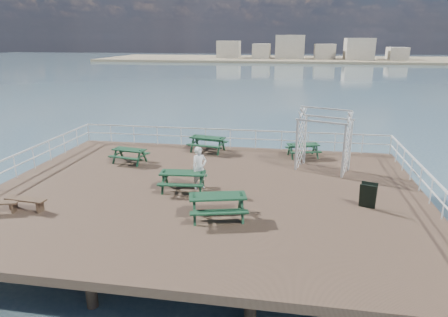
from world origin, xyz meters
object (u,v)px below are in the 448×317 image
(picnic_table_b, at_px, (208,141))
(picnic_table_c, at_px, (303,148))
(flat_bench_far, at_px, (26,201))
(picnic_table_a, at_px, (129,153))
(picnic_table_e, at_px, (218,201))
(trellis_arbor, at_px, (324,143))
(person, at_px, (199,168))
(picnic_table_d, at_px, (183,177))

(picnic_table_b, distance_m, picnic_table_c, 5.26)
(flat_bench_far, bearing_deg, picnic_table_a, 81.99)
(picnic_table_e, bearing_deg, picnic_table_c, 54.40)
(picnic_table_b, height_order, flat_bench_far, picnic_table_b)
(picnic_table_a, height_order, trellis_arbor, trellis_arbor)
(picnic_table_a, height_order, flat_bench_far, picnic_table_a)
(person, bearing_deg, picnic_table_e, -103.04)
(picnic_table_c, bearing_deg, picnic_table_e, -127.33)
(picnic_table_e, height_order, trellis_arbor, trellis_arbor)
(picnic_table_d, distance_m, picnic_table_e, 3.04)
(picnic_table_c, relative_size, flat_bench_far, 1.21)
(picnic_table_d, bearing_deg, picnic_table_c, 43.87)
(picnic_table_e, height_order, flat_bench_far, picnic_table_e)
(flat_bench_far, xyz_separation_m, person, (5.85, 3.27, 0.57))
(flat_bench_far, bearing_deg, person, 34.79)
(flat_bench_far, xyz_separation_m, trellis_arbor, (11.14, 6.64, 1.00))
(picnic_table_a, xyz_separation_m, picnic_table_c, (8.77, 2.52, -0.01))
(picnic_table_a, xyz_separation_m, trellis_arbor, (9.63, 0.44, 0.82))
(picnic_table_a, height_order, picnic_table_c, picnic_table_a)
(picnic_table_e, bearing_deg, person, 100.68)
(picnic_table_b, xyz_separation_m, flat_bench_far, (-5.01, -8.93, -0.26))
(picnic_table_a, xyz_separation_m, picnic_table_e, (5.63, -5.65, 0.10))
(picnic_table_a, bearing_deg, picnic_table_e, -34.85)
(picnic_table_d, height_order, trellis_arbor, trellis_arbor)
(picnic_table_a, xyz_separation_m, picnic_table_d, (3.72, -3.28, 0.06))
(person, bearing_deg, picnic_table_a, 107.67)
(picnic_table_d, bearing_deg, picnic_table_a, 133.44)
(picnic_table_a, distance_m, picnic_table_b, 4.45)
(person, bearing_deg, picnic_table_c, 12.65)
(picnic_table_e, bearing_deg, flat_bench_far, 169.77)
(picnic_table_b, relative_size, trellis_arbor, 0.72)
(picnic_table_a, bearing_deg, trellis_arbor, 12.85)
(picnic_table_b, xyz_separation_m, picnic_table_e, (2.12, -8.38, 0.02))
(picnic_table_b, distance_m, trellis_arbor, 6.58)
(picnic_table_c, distance_m, trellis_arbor, 2.40)
(picnic_table_e, xyz_separation_m, person, (-1.28, 2.72, 0.29))
(person, bearing_deg, trellis_arbor, -5.80)
(picnic_table_b, bearing_deg, flat_bench_far, -108.94)
(picnic_table_c, height_order, picnic_table_d, picnic_table_d)
(picnic_table_c, xyz_separation_m, person, (-4.42, -5.45, 0.39))
(picnic_table_d, height_order, person, person)
(flat_bench_far, height_order, trellis_arbor, trellis_arbor)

